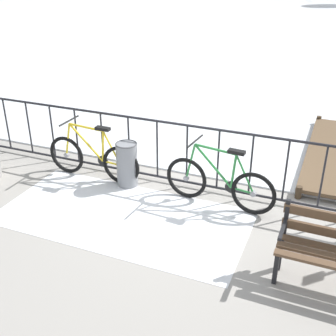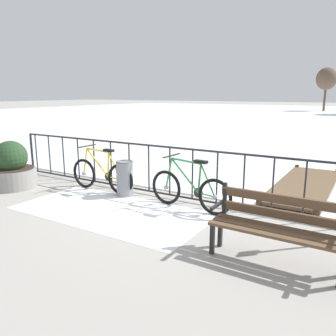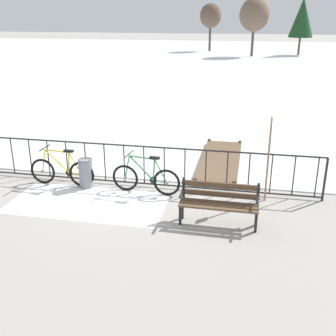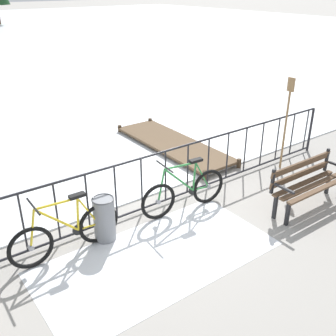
% 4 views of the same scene
% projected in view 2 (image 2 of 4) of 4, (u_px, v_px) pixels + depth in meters
% --- Properties ---
extents(ground_plane, '(160.00, 160.00, 0.00)m').
position_uv_depth(ground_plane, '(181.00, 200.00, 6.72)').
color(ground_plane, '#9E9991').
extents(frozen_pond, '(80.00, 56.00, 0.03)m').
position_uv_depth(frozen_pond, '(335.00, 117.00, 30.39)').
color(frozen_pond, white).
rests_on(frozen_pond, ground).
extents(snow_patch, '(3.56, 1.76, 0.01)m').
position_uv_depth(snow_patch, '(111.00, 211.00, 6.11)').
color(snow_patch, white).
rests_on(snow_patch, ground).
extents(railing_fence, '(9.06, 0.06, 1.07)m').
position_uv_depth(railing_fence, '(181.00, 173.00, 6.60)').
color(railing_fence, '#232328').
rests_on(railing_fence, ground).
extents(bicycle_near_railing, '(1.71, 0.52, 0.97)m').
position_uv_depth(bicycle_near_railing, '(190.00, 190.00, 6.13)').
color(bicycle_near_railing, black).
rests_on(bicycle_near_railing, ground).
extents(bicycle_second, '(1.71, 0.52, 0.97)m').
position_uv_depth(bicycle_second, '(102.00, 175.00, 7.28)').
color(bicycle_second, black).
rests_on(bicycle_second, ground).
extents(park_bench, '(1.60, 0.50, 0.89)m').
position_uv_depth(park_bench, '(277.00, 223.00, 4.18)').
color(park_bench, brown).
rests_on(park_bench, ground).
extents(planter_with_shrub, '(1.03, 1.03, 1.06)m').
position_uv_depth(planter_with_shrub, '(12.00, 168.00, 7.57)').
color(planter_with_shrub, gray).
rests_on(planter_with_shrub, ground).
extents(trash_bin, '(0.35, 0.35, 0.73)m').
position_uv_depth(trash_bin, '(125.00, 178.00, 6.96)').
color(trash_bin, gray).
rests_on(trash_bin, ground).
extents(wooden_dock, '(1.10, 3.58, 0.20)m').
position_uv_depth(wooden_dock, '(305.00, 185.00, 7.39)').
color(wooden_dock, brown).
rests_on(wooden_dock, ground).
extents(tree_west_mid, '(2.36, 2.36, 5.05)m').
position_uv_depth(tree_west_mid, '(327.00, 79.00, 39.56)').
color(tree_west_mid, brown).
rests_on(tree_west_mid, ground).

